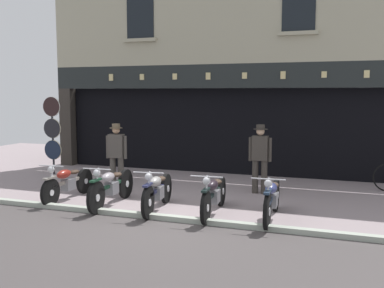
% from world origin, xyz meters
% --- Properties ---
extents(ground, '(23.69, 22.00, 0.18)m').
position_xyz_m(ground, '(0.00, -0.98, -0.04)').
color(ground, gray).
extents(shop_facade, '(11.99, 4.42, 6.44)m').
position_xyz_m(shop_facade, '(-0.00, 7.00, 1.73)').
color(shop_facade, black).
rests_on(shop_facade, ground).
extents(motorcycle_left, '(0.62, 1.96, 0.90)m').
position_xyz_m(motorcycle_left, '(-2.65, 0.85, 0.41)').
color(motorcycle_left, black).
rests_on(motorcycle_left, ground).
extents(motorcycle_center_left, '(0.62, 2.12, 0.94)m').
position_xyz_m(motorcycle_center_left, '(-1.43, 0.71, 0.44)').
color(motorcycle_center_left, black).
rests_on(motorcycle_center_left, ground).
extents(motorcycle_center, '(0.62, 1.96, 0.93)m').
position_xyz_m(motorcycle_center, '(-0.31, 0.66, 0.43)').
color(motorcycle_center, black).
rests_on(motorcycle_center, ground).
extents(motorcycle_center_right, '(0.62, 2.08, 0.92)m').
position_xyz_m(motorcycle_center_right, '(0.89, 0.77, 0.42)').
color(motorcycle_center_right, black).
rests_on(motorcycle_center_right, ground).
extents(motorcycle_right, '(0.62, 2.03, 0.93)m').
position_xyz_m(motorcycle_right, '(2.05, 0.78, 0.43)').
color(motorcycle_right, black).
rests_on(motorcycle_right, ground).
extents(salesman_left, '(0.56, 0.33, 1.67)m').
position_xyz_m(salesman_left, '(-2.18, 2.31, 0.92)').
color(salesman_left, '#47423D').
rests_on(salesman_left, ground).
extents(shopkeeper_center, '(0.56, 0.34, 1.69)m').
position_xyz_m(shopkeeper_center, '(1.40, 2.97, 0.94)').
color(shopkeeper_center, '#38332D').
rests_on(shopkeeper_center, ground).
extents(tyre_sign_pole, '(0.60, 0.06, 2.35)m').
position_xyz_m(tyre_sign_pole, '(-5.02, 3.51, 1.37)').
color(tyre_sign_pole, '#232328').
rests_on(tyre_sign_pole, ground).
extents(advert_board_near, '(0.77, 0.03, 1.10)m').
position_xyz_m(advert_board_near, '(2.20, 5.40, 1.76)').
color(advert_board_near, beige).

